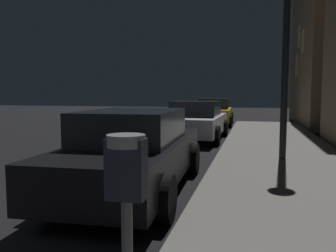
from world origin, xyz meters
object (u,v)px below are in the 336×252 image
at_px(parking_meter, 127,202).
at_px(car_yellow_cab, 214,112).
at_px(car_white, 196,121).
at_px(street_lamp, 287,10).
at_px(car_black, 134,151).

bearing_deg(parking_meter, car_yellow_cab, 94.78).
bearing_deg(car_white, parking_meter, -82.65).
xyz_separation_m(car_white, car_yellow_cab, (-0.00, 6.04, 0.00)).
relative_size(car_yellow_cab, street_lamp, 0.80).
distance_m(parking_meter, car_black, 4.40).
bearing_deg(street_lamp, parking_meter, -100.50).
bearing_deg(street_lamp, car_black, -132.76).
distance_m(car_black, car_white, 6.94).
distance_m(parking_meter, street_lamp, 7.63).
bearing_deg(street_lamp, car_white, 124.63).
height_order(parking_meter, car_white, parking_meter).
xyz_separation_m(car_white, street_lamp, (2.75, -3.98, 2.96)).
bearing_deg(parking_meter, street_lamp, 79.50).
distance_m(parking_meter, car_yellow_cab, 17.18).
xyz_separation_m(parking_meter, street_lamp, (1.32, 7.10, 2.46)).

